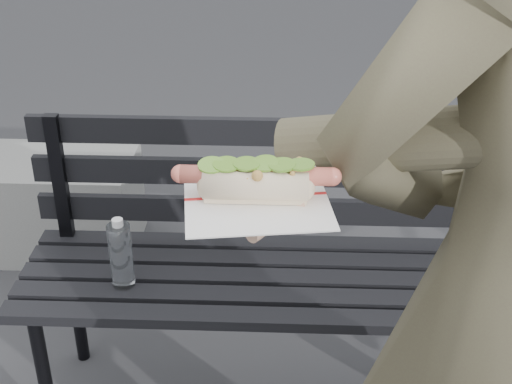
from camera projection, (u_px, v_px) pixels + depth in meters
park_bench at (279, 249)px, 2.06m from camera, size 1.50×0.44×0.88m
held_hotdog at (405, 152)px, 0.98m from camera, size 0.64×0.31×0.20m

